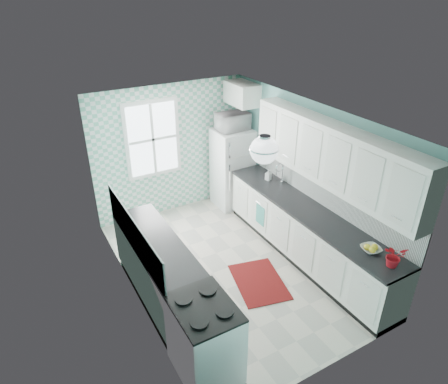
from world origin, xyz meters
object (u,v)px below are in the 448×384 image
stove (205,338)px  fruit_bowl (371,249)px  sink (274,186)px  potted_plant (394,256)px  ceiling_light (264,150)px  fridge (232,168)px  microwave (233,122)px

stove → fruit_bowl: 2.45m
sink → fruit_bowl: bearing=-93.5°
stove → potted_plant: size_ratio=3.34×
potted_plant → stove: bearing=168.5°
fruit_bowl → potted_plant: 0.36m
ceiling_light → fridge: (1.11, 2.58, -1.53)m
ceiling_light → fridge: size_ratio=0.22×
ceiling_light → potted_plant: ceiling_light is taller
ceiling_light → fruit_bowl: bearing=-35.1°
potted_plant → microwave: bearing=91.4°
sink → fruit_bowl: (-0.00, -2.16, 0.04)m
fruit_bowl → fridge: bearing=91.5°
fridge → potted_plant: 3.78m
sink → fruit_bowl: size_ratio=2.11×
ceiling_light → fridge: 3.20m
sink → fruit_bowl: 2.16m
ceiling_light → potted_plant: (1.20, -1.19, -1.24)m
stove → potted_plant: 2.51m
fridge → microwave: (0.00, 0.00, 0.96)m
stove → fruit_bowl: fruit_bowl is taller
stove → microwave: microwave is taller
ceiling_light → fruit_bowl: 1.99m
fruit_bowl → potted_plant: (0.00, -0.34, 0.12)m
fridge → microwave: bearing=54.6°
stove → potted_plant: potted_plant is taller
ceiling_light → fridge: ceiling_light is taller
sink → microwave: 1.51m
sink → microwave: bearing=90.9°
stove → sink: (2.40, 2.02, 0.42)m
fruit_bowl → sink: bearing=89.9°
stove → sink: size_ratio=1.84×
fridge → potted_plant: size_ratio=5.42×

